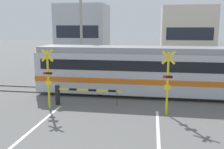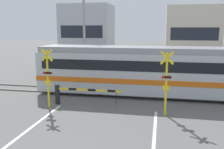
{
  "view_description": "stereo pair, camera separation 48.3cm",
  "coord_description": "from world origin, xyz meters",
  "px_view_note": "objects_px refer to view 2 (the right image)",
  "views": [
    {
      "loc": [
        2.36,
        -4.69,
        4.34
      ],
      "look_at": [
        0.0,
        9.78,
        1.6
      ],
      "focal_mm": 40.0,
      "sensor_mm": 36.0,
      "label": 1
    },
    {
      "loc": [
        2.84,
        -4.61,
        4.34
      ],
      "look_at": [
        0.0,
        9.78,
        1.6
      ],
      "focal_mm": 40.0,
      "sensor_mm": 36.0,
      "label": 2
    }
  ],
  "objects_px": {
    "crossing_signal_right": "(166,80)",
    "pedestrian": "(131,65)",
    "commuter_train": "(208,71)",
    "crossing_signal_left": "(48,76)",
    "crossing_barrier_near": "(73,92)",
    "crossing_barrier_far": "(149,76)"
  },
  "relations": [
    {
      "from": "crossing_signal_left",
      "to": "commuter_train",
      "type": "bearing_deg",
      "value": 22.93
    },
    {
      "from": "crossing_signal_left",
      "to": "pedestrian",
      "type": "xyz_separation_m",
      "value": [
        3.36,
        9.79,
        -0.77
      ]
    },
    {
      "from": "crossing_barrier_near",
      "to": "crossing_signal_right",
      "type": "height_order",
      "value": "crossing_signal_right"
    },
    {
      "from": "crossing_barrier_near",
      "to": "pedestrian",
      "type": "relative_size",
      "value": 2.18
    },
    {
      "from": "crossing_signal_left",
      "to": "crossing_signal_right",
      "type": "height_order",
      "value": "same"
    },
    {
      "from": "crossing_signal_right",
      "to": "pedestrian",
      "type": "distance_m",
      "value": 10.24
    },
    {
      "from": "commuter_train",
      "to": "pedestrian",
      "type": "xyz_separation_m",
      "value": [
        -5.53,
        6.02,
        -0.67
      ]
    },
    {
      "from": "commuter_train",
      "to": "crossing_signal_right",
      "type": "height_order",
      "value": "crossing_signal_right"
    },
    {
      "from": "commuter_train",
      "to": "crossing_barrier_far",
      "type": "height_order",
      "value": "commuter_train"
    },
    {
      "from": "crossing_barrier_near",
      "to": "crossing_signal_left",
      "type": "xyz_separation_m",
      "value": [
        -1.16,
        -0.71,
        1.04
      ]
    },
    {
      "from": "commuter_train",
      "to": "crossing_barrier_near",
      "type": "bearing_deg",
      "value": -158.46
    },
    {
      "from": "crossing_barrier_near",
      "to": "crossing_signal_right",
      "type": "relative_size",
      "value": 1.18
    },
    {
      "from": "crossing_barrier_near",
      "to": "crossing_signal_left",
      "type": "distance_m",
      "value": 1.71
    },
    {
      "from": "crossing_barrier_far",
      "to": "crossing_barrier_near",
      "type": "bearing_deg",
      "value": -123.92
    },
    {
      "from": "pedestrian",
      "to": "crossing_barrier_near",
      "type": "bearing_deg",
      "value": -103.64
    },
    {
      "from": "crossing_barrier_near",
      "to": "crossing_barrier_far",
      "type": "relative_size",
      "value": 1.0
    },
    {
      "from": "crossing_signal_right",
      "to": "pedestrian",
      "type": "height_order",
      "value": "crossing_signal_right"
    },
    {
      "from": "crossing_signal_left",
      "to": "pedestrian",
      "type": "height_order",
      "value": "crossing_signal_left"
    },
    {
      "from": "crossing_barrier_far",
      "to": "crossing_signal_left",
      "type": "relative_size",
      "value": 1.18
    },
    {
      "from": "crossing_barrier_far",
      "to": "crossing_signal_right",
      "type": "relative_size",
      "value": 1.18
    },
    {
      "from": "crossing_barrier_near",
      "to": "crossing_signal_left",
      "type": "bearing_deg",
      "value": -148.5
    },
    {
      "from": "commuter_train",
      "to": "crossing_signal_right",
      "type": "relative_size",
      "value": 6.69
    }
  ]
}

